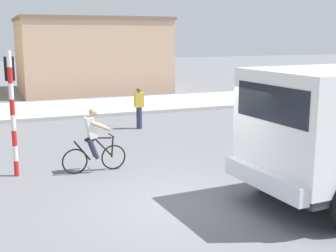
% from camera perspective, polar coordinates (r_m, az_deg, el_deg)
% --- Properties ---
extents(ground_plane, '(120.00, 120.00, 0.00)m').
position_cam_1_polar(ground_plane, '(9.93, 1.77, -9.77)').
color(ground_plane, slate).
extents(sidewalk_far, '(80.00, 5.00, 0.16)m').
position_cam_1_polar(sidewalk_far, '(22.51, -12.07, 2.18)').
color(sidewalk_far, '#ADADA8').
rests_on(sidewalk_far, ground).
extents(cyclist, '(1.73, 0.50, 1.72)m').
position_cam_1_polar(cyclist, '(12.09, -9.35, -1.76)').
color(cyclist, black).
rests_on(cyclist, ground).
extents(traffic_light_pole, '(0.24, 0.43, 3.20)m').
position_cam_1_polar(traffic_light_pole, '(12.08, -19.09, 3.56)').
color(traffic_light_pole, red).
rests_on(traffic_light_pole, ground).
extents(pedestrian_near_kerb, '(0.34, 0.22, 1.62)m').
position_cam_1_polar(pedestrian_near_kerb, '(17.55, -3.65, 2.39)').
color(pedestrian_near_kerb, '#2D334C').
rests_on(pedestrian_near_kerb, ground).
extents(building_mid_block, '(9.07, 7.34, 4.66)m').
position_cam_1_polar(building_mid_block, '(30.18, -9.70, 8.85)').
color(building_mid_block, tan).
rests_on(building_mid_block, ground).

